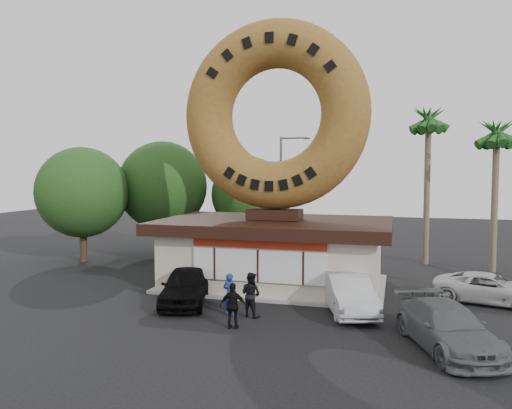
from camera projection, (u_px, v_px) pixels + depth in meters
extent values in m
plane|color=black|center=(237.00, 320.00, 18.97)|extent=(90.00, 90.00, 0.00)
cube|color=#BAB49F|center=(275.00, 255.00, 24.63)|extent=(10.00, 6.00, 3.00)
cube|color=#999993|center=(275.00, 284.00, 24.73)|extent=(10.60, 6.60, 0.15)
cube|color=#3F3F3F|center=(275.00, 224.00, 24.52)|extent=(10.00, 6.00, 0.10)
cube|color=black|center=(275.00, 225.00, 24.52)|extent=(11.20, 7.20, 0.55)
cube|color=silver|center=(258.00, 266.00, 21.70)|extent=(6.00, 0.12, 1.40)
cube|color=#B3270F|center=(258.00, 243.00, 21.61)|extent=(6.00, 0.10, 0.45)
cube|color=black|center=(275.00, 214.00, 24.49)|extent=(2.60, 1.40, 0.50)
torus|color=olive|center=(275.00, 115.00, 24.15)|extent=(9.14, 2.33, 9.14)
cylinder|color=#473321|center=(163.00, 230.00, 33.92)|extent=(0.44, 0.44, 3.30)
sphere|color=#204318|center=(163.00, 186.00, 33.71)|extent=(6.00, 6.00, 6.00)
cylinder|color=#473321|center=(249.00, 232.00, 34.36)|extent=(0.44, 0.44, 2.86)
sphere|color=#204318|center=(249.00, 195.00, 34.18)|extent=(5.20, 5.20, 5.20)
cylinder|color=#473321|center=(83.00, 237.00, 31.04)|extent=(0.44, 0.44, 3.08)
sphere|color=#204318|center=(82.00, 192.00, 30.84)|extent=(5.60, 5.60, 5.60)
cylinder|color=#726651|center=(427.00, 190.00, 30.06)|extent=(0.36, 0.36, 9.00)
cylinder|color=#726651|center=(495.00, 201.00, 27.70)|extent=(0.36, 0.36, 8.00)
cylinder|color=#59595E|center=(281.00, 195.00, 34.60)|extent=(0.18, 0.18, 8.00)
cylinder|color=#59595E|center=(294.00, 138.00, 34.08)|extent=(1.80, 0.12, 0.12)
cube|color=#59595E|center=(307.00, 138.00, 33.84)|extent=(0.45, 0.20, 0.12)
imported|color=navy|center=(230.00, 294.00, 19.62)|extent=(0.69, 0.54, 1.68)
imported|color=black|center=(251.00, 294.00, 19.42)|extent=(1.03, 0.91, 1.75)
imported|color=black|center=(233.00, 306.00, 17.96)|extent=(1.02, 0.53, 1.66)
imported|color=black|center=(185.00, 286.00, 21.29)|extent=(2.95, 4.81, 1.53)
imported|color=#B5B6BB|center=(348.00, 293.00, 20.08)|extent=(2.91, 4.83, 1.50)
imported|color=#5D5F62|center=(447.00, 327.00, 15.90)|extent=(3.61, 5.34, 1.44)
imported|color=#BDBDBD|center=(490.00, 288.00, 21.42)|extent=(4.91, 3.05, 1.27)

